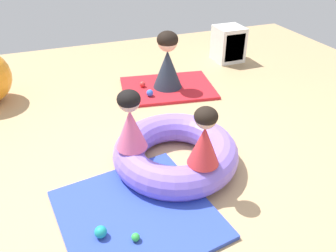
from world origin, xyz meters
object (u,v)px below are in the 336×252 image
object	(u,v)px
play_ball_yellow	(161,172)
play_ball_green	(136,237)
inflatable_cushion	(175,152)
play_ball_red	(142,84)
adult_seated	(168,61)
child_in_pink	(130,121)
play_ball_teal	(101,232)
child_in_red	(205,137)
storage_cube	(229,44)
play_ball_blue	(150,93)

from	to	relation	value
play_ball_yellow	play_ball_green	bearing A→B (deg)	-124.38
inflatable_cushion	play_ball_red	distance (m)	1.74
inflatable_cushion	adult_seated	xyz separation A→B (m)	(0.53, 1.61, 0.27)
child_in_pink	play_ball_red	size ratio (longest dim) A/B	6.95
play_ball_teal	adult_seated	bearing A→B (deg)	58.56
child_in_red	play_ball_teal	size ratio (longest dim) A/B	5.61
storage_cube	play_ball_blue	bearing A→B (deg)	-152.33
child_in_red	storage_cube	xyz separation A→B (m)	(1.78, 2.69, -0.28)
child_in_red	play_ball_teal	bearing A→B (deg)	85.37
play_ball_teal	play_ball_yellow	size ratio (longest dim) A/B	0.89
play_ball_green	play_ball_blue	bearing A→B (deg)	69.36
play_ball_yellow	storage_cube	xyz separation A→B (m)	(2.07, 2.45, 0.19)
child_in_pink	play_ball_green	xyz separation A→B (m)	(-0.21, -0.80, -0.50)
play_ball_red	play_ball_blue	bearing A→B (deg)	-88.38
adult_seated	play_ball_red	xyz separation A→B (m)	(-0.33, 0.11, -0.34)
play_ball_teal	storage_cube	bearing A→B (deg)	47.18
inflatable_cushion	adult_seated	world-z (taller)	adult_seated
play_ball_yellow	play_ball_teal	bearing A→B (deg)	-143.29
inflatable_cushion	child_in_pink	xyz separation A→B (m)	(-0.41, 0.04, 0.42)
play_ball_blue	play_ball_yellow	bearing A→B (deg)	-104.48
child_in_red	adult_seated	size ratio (longest dim) A/B	0.68
play_ball_red	play_ball_yellow	bearing A→B (deg)	-101.96
child_in_red	play_ball_teal	xyz separation A→B (m)	(-0.94, -0.24, -0.47)
adult_seated	play_ball_green	distance (m)	2.66
adult_seated	storage_cube	world-z (taller)	adult_seated
inflatable_cushion	play_ball_blue	size ratio (longest dim) A/B	13.01
play_ball_green	adult_seated	bearing A→B (deg)	64.27
adult_seated	play_ball_blue	size ratio (longest dim) A/B	8.50
inflatable_cushion	play_ball_red	world-z (taller)	inflatable_cushion
play_ball_green	play_ball_blue	xyz separation A→B (m)	(0.82, 2.19, 0.01)
play_ball_blue	child_in_red	bearing A→B (deg)	-93.66
child_in_red	storage_cube	world-z (taller)	child_in_red
play_ball_red	inflatable_cushion	bearing A→B (deg)	-96.46
play_ball_red	play_ball_yellow	distance (m)	1.92
inflatable_cushion	child_in_red	xyz separation A→B (m)	(0.09, -0.40, 0.41)
inflatable_cushion	play_ball_teal	xyz separation A→B (m)	(-0.85, -0.64, -0.06)
play_ball_blue	play_ball_teal	bearing A→B (deg)	-117.10
inflatable_cushion	play_ball_blue	world-z (taller)	inflatable_cushion
child_in_red	storage_cube	size ratio (longest dim) A/B	0.94
play_ball_red	storage_cube	world-z (taller)	storage_cube
play_ball_blue	child_in_pink	bearing A→B (deg)	-113.94
play_ball_teal	child_in_pink	bearing A→B (deg)	57.00
child_in_red	play_ball_blue	bearing A→B (deg)	-22.53
play_ball_red	storage_cube	size ratio (longest dim) A/B	0.14
play_ball_blue	play_ball_yellow	size ratio (longest dim) A/B	0.87
play_ball_red	play_ball_teal	size ratio (longest dim) A/B	0.85
child_in_pink	play_ball_yellow	size ratio (longest dim) A/B	5.28
inflatable_cushion	play_ball_teal	world-z (taller)	inflatable_cushion
play_ball_green	play_ball_blue	world-z (taller)	play_ball_blue
play_ball_green	inflatable_cushion	bearing A→B (deg)	51.03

